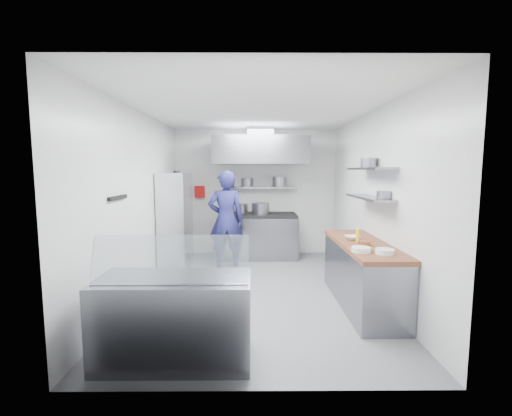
{
  "coord_description": "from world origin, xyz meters",
  "views": [
    {
      "loc": [
        -0.04,
        -5.26,
        1.89
      ],
      "look_at": [
        0.0,
        0.6,
        1.25
      ],
      "focal_mm": 24.0,
      "sensor_mm": 36.0,
      "label": 1
    }
  ],
  "objects_px": {
    "gas_range": "(260,237)",
    "display_case": "(175,319)",
    "chef": "(226,220)",
    "wire_rack": "(176,222)"
  },
  "relations": [
    {
      "from": "gas_range",
      "to": "display_case",
      "type": "xyz_separation_m",
      "value": [
        -0.92,
        -4.1,
        -0.03
      ]
    },
    {
      "from": "chef",
      "to": "wire_rack",
      "type": "height_order",
      "value": "chef"
    },
    {
      "from": "wire_rack",
      "to": "display_case",
      "type": "bearing_deg",
      "value": -77.56
    },
    {
      "from": "gas_range",
      "to": "chef",
      "type": "relative_size",
      "value": 0.85
    },
    {
      "from": "chef",
      "to": "wire_rack",
      "type": "relative_size",
      "value": 1.02
    },
    {
      "from": "chef",
      "to": "display_case",
      "type": "xyz_separation_m",
      "value": [
        -0.25,
        -3.31,
        -0.52
      ]
    },
    {
      "from": "wire_rack",
      "to": "display_case",
      "type": "height_order",
      "value": "wire_rack"
    },
    {
      "from": "gas_range",
      "to": "wire_rack",
      "type": "bearing_deg",
      "value": -151.17
    },
    {
      "from": "gas_range",
      "to": "wire_rack",
      "type": "xyz_separation_m",
      "value": [
        -1.63,
        -0.9,
        0.48
      ]
    },
    {
      "from": "wire_rack",
      "to": "chef",
      "type": "bearing_deg",
      "value": 6.61
    }
  ]
}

